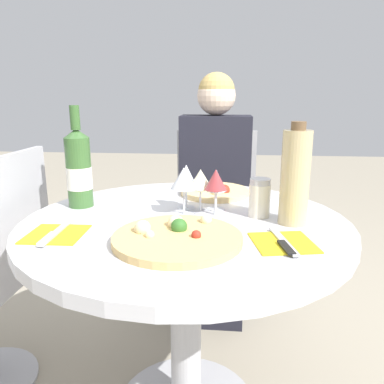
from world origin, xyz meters
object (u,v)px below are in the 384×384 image
object	(u,v)px
seated_diner	(214,207)
tall_carafe	(295,177)
dining_table	(186,263)
wine_bottle	(79,169)
pizza_large	(178,237)
chair_behind_diner	(215,217)

from	to	relation	value
seated_diner	tall_carafe	distance (m)	0.83
dining_table	wine_bottle	size ratio (longest dim) A/B	2.94
pizza_large	tall_carafe	bearing A→B (deg)	28.56
chair_behind_diner	tall_carafe	world-z (taller)	tall_carafe
wine_bottle	tall_carafe	xyz separation A→B (m)	(0.69, -0.12, 0.01)
dining_table	seated_diner	world-z (taller)	seated_diner
dining_table	tall_carafe	bearing A→B (deg)	-1.71
chair_behind_diner	pizza_large	xyz separation A→B (m)	(-0.06, -1.04, 0.29)
pizza_large	dining_table	bearing A→B (deg)	90.11
seated_diner	pizza_large	xyz separation A→B (m)	(-0.06, -0.90, 0.19)
chair_behind_diner	seated_diner	size ratio (longest dim) A/B	0.75
seated_diner	pizza_large	world-z (taller)	seated_diner
chair_behind_diner	seated_diner	bearing A→B (deg)	90.00
chair_behind_diner	tall_carafe	bearing A→B (deg)	106.29
pizza_large	seated_diner	bearing A→B (deg)	85.87
dining_table	chair_behind_diner	bearing A→B (deg)	85.66
dining_table	seated_diner	xyz separation A→B (m)	(0.07, 0.72, -0.03)
wine_bottle	tall_carafe	world-z (taller)	wine_bottle
chair_behind_diner	wine_bottle	world-z (taller)	wine_bottle
wine_bottle	seated_diner	bearing A→B (deg)	54.39
seated_diner	wine_bottle	bearing A→B (deg)	54.39
chair_behind_diner	tall_carafe	xyz separation A→B (m)	(0.25, -0.87, 0.41)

